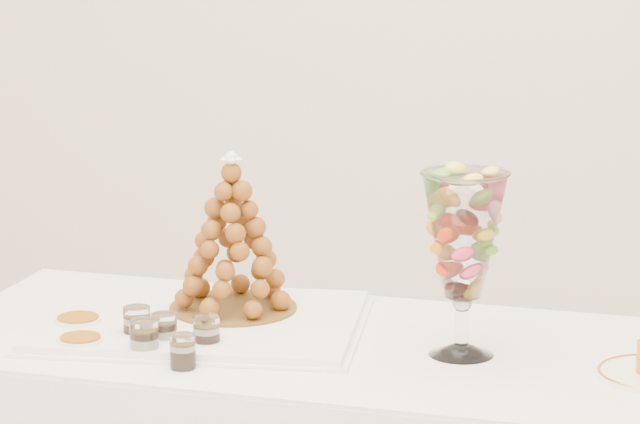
% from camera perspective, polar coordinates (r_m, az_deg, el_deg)
% --- Properties ---
extents(lace_tray, '(0.72, 0.58, 0.02)m').
position_cam_1_polar(lace_tray, '(3.25, -4.51, -4.15)').
color(lace_tray, white).
rests_on(lace_tray, buffet_table).
extents(macaron_vase, '(0.17, 0.17, 0.37)m').
position_cam_1_polar(macaron_vase, '(3.01, 5.43, -0.96)').
color(macaron_vase, white).
rests_on(macaron_vase, buffet_table).
extents(verrine_a, '(0.07, 0.07, 0.08)m').
position_cam_1_polar(verrine_a, '(3.15, -6.91, -4.23)').
color(verrine_a, white).
rests_on(verrine_a, buffet_table).
extents(verrine_b, '(0.06, 0.06, 0.07)m').
position_cam_1_polar(verrine_b, '(3.11, -5.88, -4.47)').
color(verrine_b, white).
rests_on(verrine_b, buffet_table).
extents(verrine_c, '(0.07, 0.07, 0.07)m').
position_cam_1_polar(verrine_c, '(3.08, -4.29, -4.61)').
color(verrine_c, white).
rests_on(verrine_c, buffet_table).
extents(verrine_d, '(0.07, 0.07, 0.08)m').
position_cam_1_polar(verrine_d, '(3.05, -6.63, -4.78)').
color(verrine_d, white).
rests_on(verrine_d, buffet_table).
extents(verrine_e, '(0.06, 0.06, 0.07)m').
position_cam_1_polar(verrine_e, '(2.98, -5.19, -5.25)').
color(verrine_e, white).
rests_on(verrine_e, buffet_table).
extents(ramekin_back, '(0.10, 0.10, 0.03)m').
position_cam_1_polar(ramekin_back, '(3.24, -9.09, -4.22)').
color(ramekin_back, white).
rests_on(ramekin_back, buffet_table).
extents(ramekin_front, '(0.09, 0.09, 0.03)m').
position_cam_1_polar(ramekin_front, '(3.11, -9.00, -4.96)').
color(ramekin_front, white).
rests_on(ramekin_front, buffet_table).
extents(croquembouche, '(0.29, 0.29, 0.35)m').
position_cam_1_polar(croquembouche, '(3.25, -3.33, -0.81)').
color(croquembouche, brown).
rests_on(croquembouche, lace_tray).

